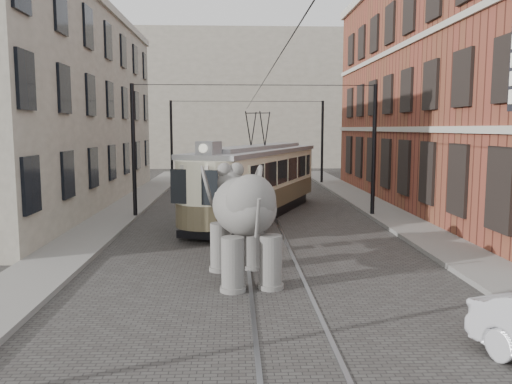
{
  "coord_description": "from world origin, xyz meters",
  "views": [
    {
      "loc": [
        -1.11,
        -17.36,
        4.05
      ],
      "look_at": [
        -0.46,
        -1.5,
        2.1
      ],
      "focal_mm": 36.51,
      "sensor_mm": 36.0,
      "label": 1
    }
  ],
  "objects": [
    {
      "name": "sidewalk_right",
      "position": [
        6.0,
        0.0,
        0.07
      ],
      "size": [
        2.0,
        60.0,
        0.15
      ],
      "primitive_type": "cube",
      "color": "slate",
      "rests_on": "ground"
    },
    {
      "name": "sidewalk_left",
      "position": [
        -6.5,
        0.0,
        0.07
      ],
      "size": [
        2.0,
        60.0,
        0.15
      ],
      "primitive_type": "cube",
      "color": "slate",
      "rests_on": "ground"
    },
    {
      "name": "brick_building",
      "position": [
        11.0,
        9.0,
        6.0
      ],
      "size": [
        8.0,
        26.0,
        12.0
      ],
      "primitive_type": "cube",
      "color": "brown",
      "rests_on": "ground"
    },
    {
      "name": "tram",
      "position": [
        -0.05,
        6.43,
        2.39
      ],
      "size": [
        6.79,
        12.11,
        4.78
      ],
      "primitive_type": null,
      "rotation": [
        0.0,
        0.0,
        -0.38
      ],
      "color": "#EEE8C1",
      "rests_on": "ground"
    },
    {
      "name": "tram_rails",
      "position": [
        0.0,
        0.0,
        0.01
      ],
      "size": [
        1.54,
        80.0,
        0.02
      ],
      "primitive_type": null,
      "color": "slate",
      "rests_on": "ground"
    },
    {
      "name": "distant_block",
      "position": [
        0.0,
        40.0,
        7.0
      ],
      "size": [
        28.0,
        10.0,
        14.0
      ],
      "primitive_type": "cube",
      "color": "gray",
      "rests_on": "ground"
    },
    {
      "name": "catenary",
      "position": [
        -0.2,
        5.0,
        3.0
      ],
      "size": [
        11.0,
        30.2,
        6.0
      ],
      "primitive_type": null,
      "color": "black",
      "rests_on": "ground"
    },
    {
      "name": "stucco_building",
      "position": [
        -11.0,
        10.0,
        5.0
      ],
      "size": [
        7.0,
        24.0,
        10.0
      ],
      "primitive_type": "cube",
      "color": "gray",
      "rests_on": "ground"
    },
    {
      "name": "elephant",
      "position": [
        -0.87,
        -3.7,
        1.53
      ],
      "size": [
        3.64,
        5.42,
        3.06
      ],
      "primitive_type": null,
      "rotation": [
        0.0,
        0.0,
        0.19
      ],
      "color": "#605E59",
      "rests_on": "ground"
    },
    {
      "name": "ground",
      "position": [
        0.0,
        0.0,
        0.0
      ],
      "size": [
        120.0,
        120.0,
        0.0
      ],
      "primitive_type": "plane",
      "color": "#3D3B38"
    }
  ]
}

